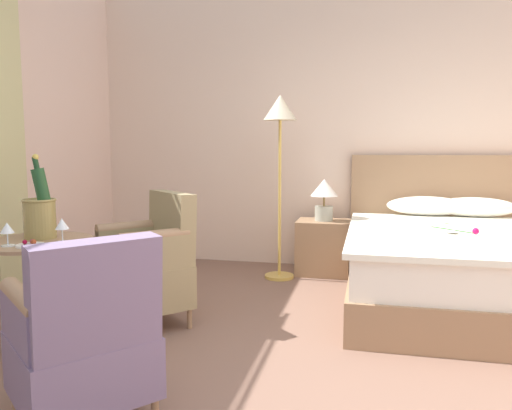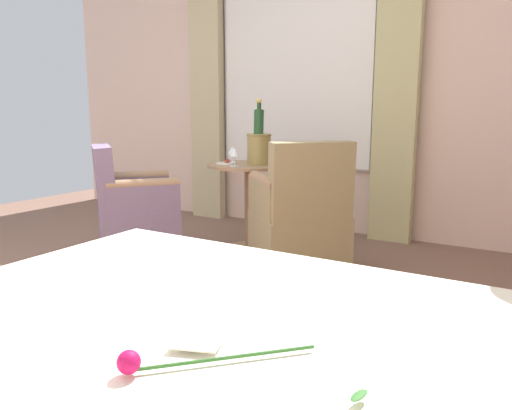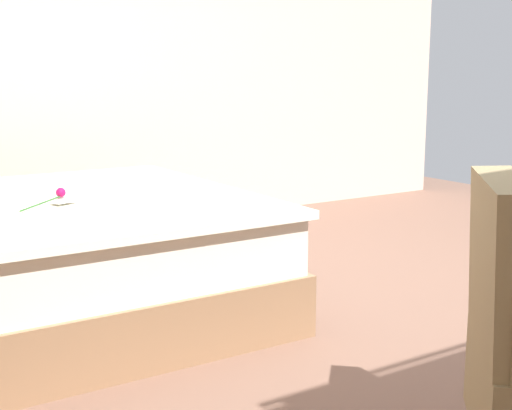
% 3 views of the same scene
% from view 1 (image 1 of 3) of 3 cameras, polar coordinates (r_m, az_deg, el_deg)
% --- Properties ---
extents(ground_plane, '(7.13, 7.13, 0.00)m').
position_cam_1_polar(ground_plane, '(2.75, 8.37, -20.55)').
color(ground_plane, '#7D5B4B').
extents(wall_headboard_side, '(5.61, 0.12, 3.05)m').
position_cam_1_polar(wall_headboard_side, '(5.33, 11.12, 9.38)').
color(wall_headboard_side, beige).
rests_on(wall_headboard_side, ground).
extents(bed, '(1.87, 2.20, 1.18)m').
position_cam_1_polar(bed, '(4.33, 22.74, -6.20)').
color(bed, '#9A7452').
rests_on(bed, ground).
extents(nightstand, '(0.54, 0.42, 0.54)m').
position_cam_1_polar(nightstand, '(5.03, 7.70, -4.80)').
color(nightstand, '#9A7452').
rests_on(nightstand, ground).
extents(bedside_lamp, '(0.27, 0.27, 0.41)m').
position_cam_1_polar(bedside_lamp, '(4.95, 7.79, 1.17)').
color(bedside_lamp, '#AEB3A2').
rests_on(bedside_lamp, nightstand).
extents(floor_lamp_brass, '(0.31, 0.31, 1.74)m').
position_cam_1_polar(floor_lamp_brass, '(4.73, 2.76, 8.89)').
color(floor_lamp_brass, gold).
rests_on(floor_lamp_brass, ground).
extents(side_table_round, '(0.66, 0.66, 0.71)m').
position_cam_1_polar(side_table_round, '(3.28, -23.60, -8.35)').
color(side_table_round, '#9A7452').
rests_on(side_table_round, ground).
extents(champagne_bucket, '(0.20, 0.20, 0.51)m').
position_cam_1_polar(champagne_bucket, '(3.28, -23.45, -0.78)').
color(champagne_bucket, olive).
rests_on(champagne_bucket, side_table_round).
extents(wine_glass_near_bucket, '(0.08, 0.08, 0.13)m').
position_cam_1_polar(wine_glass_near_bucket, '(3.09, -26.56, -2.52)').
color(wine_glass_near_bucket, white).
rests_on(wine_glass_near_bucket, side_table_round).
extents(wine_glass_near_edge, '(0.08, 0.08, 0.14)m').
position_cam_1_polar(wine_glass_near_edge, '(3.09, -21.29, -2.15)').
color(wine_glass_near_edge, white).
rests_on(wine_glass_near_edge, side_table_round).
extents(snack_plate, '(0.15, 0.15, 0.04)m').
position_cam_1_polar(snack_plate, '(3.05, -24.37, -4.15)').
color(snack_plate, white).
rests_on(snack_plate, side_table_round).
extents(armchair_by_window, '(0.77, 0.77, 0.94)m').
position_cam_1_polar(armchair_by_window, '(3.62, -11.97, -6.64)').
color(armchair_by_window, '#9A7452').
rests_on(armchair_by_window, ground).
extents(armchair_facing_bed, '(0.80, 0.79, 0.88)m').
position_cam_1_polar(armchair_facing_bed, '(2.44, -19.02, -14.38)').
color(armchair_facing_bed, '#9A7452').
rests_on(armchair_facing_bed, ground).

